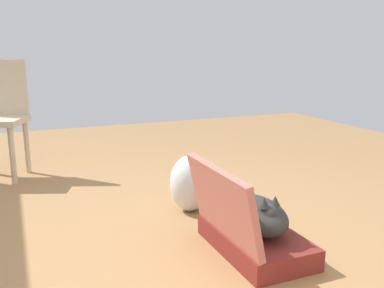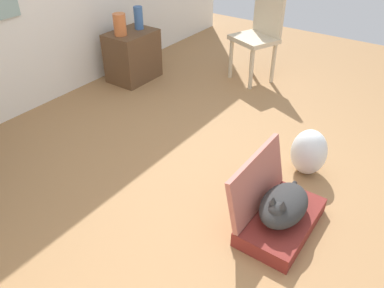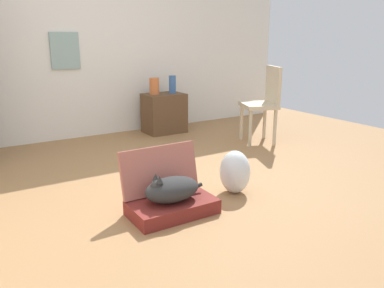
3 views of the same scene
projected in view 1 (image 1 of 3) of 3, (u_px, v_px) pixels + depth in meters
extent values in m
plane|color=#9E7247|center=(137.00, 248.00, 2.34)|extent=(7.68, 7.68, 0.00)
cube|color=maroon|center=(255.00, 241.00, 2.29)|extent=(0.66, 0.38, 0.11)
cube|color=#B26356|center=(222.00, 203.00, 2.16)|extent=(0.66, 0.12, 0.38)
ellipsoid|color=#2D2D2D|center=(256.00, 215.00, 2.26)|extent=(0.44, 0.28, 0.19)
sphere|color=#2D2D2D|center=(269.00, 216.00, 2.14)|extent=(0.12, 0.12, 0.12)
cone|color=#2D2D2D|center=(275.00, 201.00, 2.14)|extent=(0.05, 0.05, 0.05)
cone|color=#2D2D2D|center=(264.00, 203.00, 2.11)|extent=(0.05, 0.05, 0.05)
cylinder|color=#2D2D2D|center=(231.00, 212.00, 2.43)|extent=(0.20, 0.03, 0.07)
ellipsoid|color=silver|center=(190.00, 183.00, 2.84)|extent=(0.26, 0.28, 0.38)
cylinder|color=beige|center=(12.00, 156.00, 3.39)|extent=(0.04, 0.04, 0.46)
cylinder|color=beige|center=(27.00, 147.00, 3.71)|extent=(0.04, 0.04, 0.46)
cube|color=beige|center=(1.00, 87.00, 3.61)|extent=(0.20, 0.42, 0.47)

